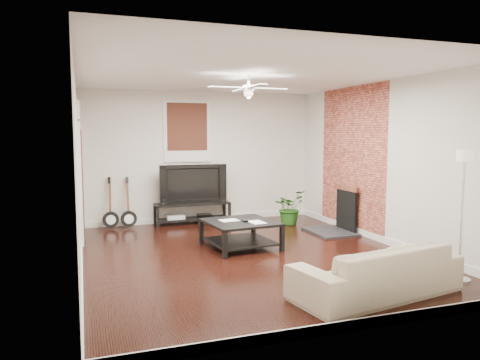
% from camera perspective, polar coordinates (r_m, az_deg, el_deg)
% --- Properties ---
extents(room, '(5.01, 6.01, 2.81)m').
position_cam_1_polar(room, '(7.15, 1.05, 1.69)').
color(room, black).
rests_on(room, ground).
extents(brick_accent, '(0.02, 2.20, 2.80)m').
position_cam_1_polar(brick_accent, '(9.16, 13.63, 2.43)').
color(brick_accent, brown).
rests_on(brick_accent, floor).
extents(fireplace, '(0.80, 1.10, 0.92)m').
position_cam_1_polar(fireplace, '(9.11, 11.96, -3.50)').
color(fireplace, black).
rests_on(fireplace, floor).
extents(window_back, '(1.00, 0.06, 1.30)m').
position_cam_1_polar(window_back, '(9.90, -6.55, 5.98)').
color(window_back, '#3E1911').
rests_on(window_back, wall_back).
extents(door_left, '(0.08, 1.00, 2.50)m').
position_cam_1_polar(door_left, '(8.62, -19.06, 1.07)').
color(door_left, white).
rests_on(door_left, wall_left).
extents(tv_stand, '(1.59, 0.42, 0.45)m').
position_cam_1_polar(tv_stand, '(9.87, -5.89, -4.08)').
color(tv_stand, black).
rests_on(tv_stand, floor).
extents(tv, '(1.42, 0.19, 0.82)m').
position_cam_1_polar(tv, '(9.80, -5.96, -0.43)').
color(tv, black).
rests_on(tv, tv_stand).
extents(coffee_table, '(1.20, 1.20, 0.45)m').
position_cam_1_polar(coffee_table, '(7.77, 0.04, -6.73)').
color(coffee_table, black).
rests_on(coffee_table, floor).
extents(sofa, '(2.21, 1.17, 0.61)m').
position_cam_1_polar(sofa, '(5.77, 16.51, -10.61)').
color(sofa, '#C4AB93').
rests_on(sofa, floor).
extents(floor_lamp, '(0.33, 0.33, 1.71)m').
position_cam_1_polar(floor_lamp, '(6.58, 25.77, -4.01)').
color(floor_lamp, silver).
rests_on(floor_lamp, floor).
extents(potted_plant, '(0.85, 0.82, 0.73)m').
position_cam_1_polar(potted_plant, '(9.76, 6.12, -3.37)').
color(potted_plant, '#215618').
rests_on(potted_plant, floor).
extents(guitar_left, '(0.35, 0.27, 1.05)m').
position_cam_1_polar(guitar_left, '(9.56, -15.74, -2.77)').
color(guitar_left, black).
rests_on(guitar_left, floor).
extents(guitar_right, '(0.33, 0.23, 1.05)m').
position_cam_1_polar(guitar_right, '(9.56, -13.63, -2.72)').
color(guitar_right, black).
rests_on(guitar_right, floor).
extents(ceiling_fan, '(1.24, 1.24, 0.32)m').
position_cam_1_polar(ceiling_fan, '(7.16, 1.07, 11.31)').
color(ceiling_fan, white).
rests_on(ceiling_fan, ceiling).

